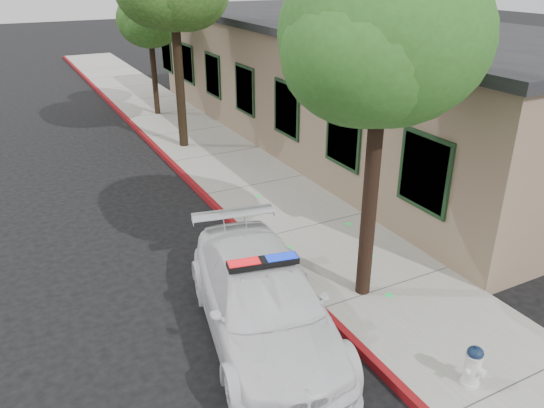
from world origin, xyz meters
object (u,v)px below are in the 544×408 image
at_px(street_tree_far, 151,23).
at_px(police_car, 263,301).
at_px(clapboard_building, 345,81).
at_px(street_tree_near, 384,45).
at_px(fire_hydrant, 473,365).

bearing_deg(street_tree_far, police_car, -99.79).
bearing_deg(clapboard_building, street_tree_far, 131.01).
xyz_separation_m(police_car, street_tree_near, (2.24, 0.13, 4.08)).
height_order(police_car, street_tree_near, street_tree_near).
height_order(fire_hydrant, street_tree_near, street_tree_near).
relative_size(clapboard_building, police_car, 4.00).
height_order(clapboard_building, street_tree_near, street_tree_near).
distance_m(street_tree_near, street_tree_far, 14.98).
xyz_separation_m(fire_hydrant, street_tree_far, (0.42, 17.72, 3.32)).
distance_m(clapboard_building, street_tree_far, 8.19).
bearing_deg(police_car, fire_hydrant, -39.06).
height_order(street_tree_near, street_tree_far, street_tree_near).
height_order(police_car, street_tree_far, street_tree_far).
height_order(clapboard_building, fire_hydrant, clapboard_building).
relative_size(police_car, fire_hydrant, 7.50).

